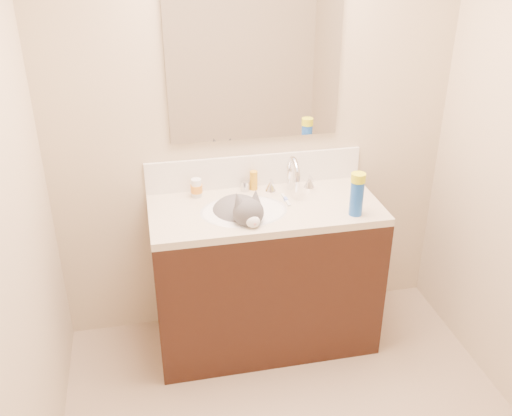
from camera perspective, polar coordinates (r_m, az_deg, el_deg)
name	(u,v)px	position (r m, az deg, el deg)	size (l,w,h in m)	color
room_shell	(334,166)	(1.84, 7.82, 4.16)	(2.24, 2.54, 2.52)	beige
vanity_cabinet	(265,278)	(3.19, 0.88, -7.04)	(1.20, 0.55, 0.82)	black
counter_slab	(265,209)	(2.97, 0.93, -0.15)	(1.20, 0.55, 0.04)	beige
basin	(244,223)	(2.94, -1.22, -1.50)	(0.45, 0.36, 0.14)	white
faucet	(292,177)	(3.08, 3.66, 3.07)	(0.28, 0.20, 0.21)	silver
cat	(240,216)	(2.92, -1.56, -0.85)	(0.37, 0.43, 0.32)	#4D4A4D
backsplash	(255,170)	(3.15, -0.11, 3.78)	(1.20, 0.02, 0.18)	white
mirror	(255,63)	(2.97, -0.12, 14.30)	(0.90, 0.02, 0.80)	white
pill_bottle	(196,188)	(3.05, -5.97, 2.02)	(0.05, 0.05, 0.10)	white
pill_label	(197,189)	(3.06, -5.97, 1.95)	(0.06, 0.06, 0.04)	orange
silver_jar	(245,186)	(3.11, -1.10, 2.22)	(0.05, 0.05, 0.06)	#B7B7BC
amber_bottle	(254,180)	(3.12, -0.23, 2.78)	(0.04, 0.04, 0.11)	gold
toothbrush	(286,200)	(3.01, 2.99, 0.83)	(0.02, 0.14, 0.01)	white
toothbrush_head	(286,199)	(3.01, 3.00, 0.89)	(0.02, 0.03, 0.02)	#718DF1
spray_can	(357,198)	(2.88, 10.02, 1.00)	(0.07, 0.07, 0.18)	blue
spray_cap	(358,178)	(2.83, 10.20, 3.00)	(0.07, 0.07, 0.04)	yellow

